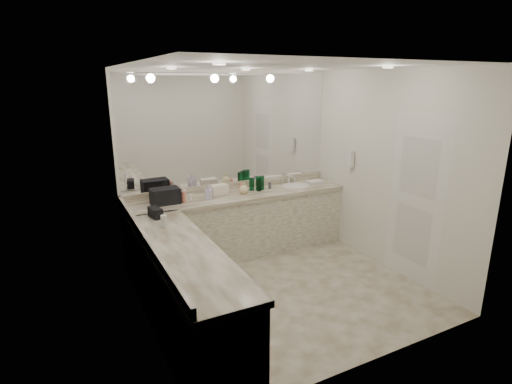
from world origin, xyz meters
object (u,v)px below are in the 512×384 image
cream_cosmetic_case (219,190)px  soap_bottle_a (184,193)px  sink (296,186)px  hand_towel (315,182)px  soap_bottle_b (208,191)px  black_toiletry_bag (165,196)px  wall_phone (350,159)px  soap_bottle_c (244,188)px

cream_cosmetic_case → soap_bottle_a: size_ratio=1.19×
sink → cream_cosmetic_case: cream_cosmetic_case is taller
hand_towel → soap_bottle_b: soap_bottle_b is taller
black_toiletry_bag → cream_cosmetic_case: bearing=4.9°
black_toiletry_bag → soap_bottle_a: 0.26m
wall_phone → soap_bottle_a: (-2.35, 0.55, -0.35)m
wall_phone → soap_bottle_a: wall_phone is taller
sink → soap_bottle_c: size_ratio=2.59×
wall_phone → hand_towel: (-0.24, 0.50, -0.43)m
black_toiletry_bag → sink: bearing=-0.5°
soap_bottle_a → black_toiletry_bag: bearing=-172.9°
sink → hand_towel: bearing=0.7°
cream_cosmetic_case → sink: bearing=-8.2°
black_toiletry_bag → hand_towel: (2.37, -0.01, -0.08)m
cream_cosmetic_case → soap_bottle_b: 0.26m
sink → black_toiletry_bag: size_ratio=1.20×
hand_towel → soap_bottle_c: 1.26m
cream_cosmetic_case → hand_towel: size_ratio=0.98×
wall_phone → soap_bottle_c: (-1.49, 0.47, -0.37)m
sink → wall_phone: 0.91m
hand_towel → soap_bottle_a: 2.12m
wall_phone → soap_bottle_a: 2.44m
soap_bottle_c → soap_bottle_b: bearing=-176.7°
wall_phone → soap_bottle_c: 1.61m
hand_towel → soap_bottle_c: (-1.26, -0.03, 0.06)m
soap_bottle_a → sink: bearing=-1.7°
soap_bottle_a → soap_bottle_b: (0.31, -0.11, 0.01)m
soap_bottle_a → soap_bottle_b: bearing=-19.1°
cream_cosmetic_case → soap_bottle_c: (0.33, -0.11, 0.02)m
cream_cosmetic_case → soap_bottle_a: soap_bottle_a is taller
sink → soap_bottle_c: bearing=-178.2°
wall_phone → black_toiletry_bag: size_ratio=0.65×
hand_towel → soap_bottle_a: (-2.11, 0.05, 0.08)m
hand_towel → sink: bearing=-179.3°
hand_towel → black_toiletry_bag: bearing=179.7°
sink → wall_phone: wall_phone is taller
sink → soap_bottle_a: bearing=178.3°
soap_bottle_c → sink: bearing=1.8°
soap_bottle_a → soap_bottle_b: soap_bottle_b is taller
sink → soap_bottle_b: (-1.43, -0.06, 0.11)m
wall_phone → soap_bottle_c: size_ratio=1.41×
cream_cosmetic_case → soap_bottle_b: size_ratio=1.10×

